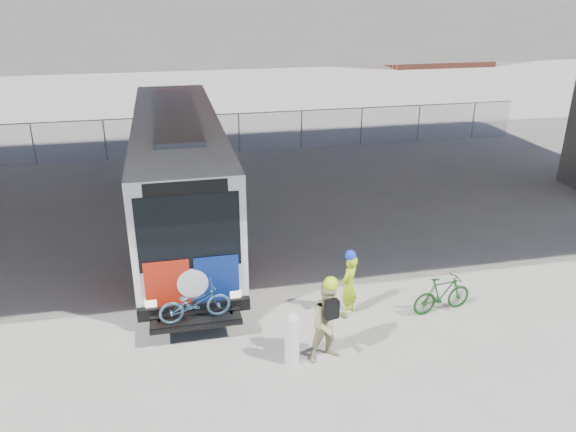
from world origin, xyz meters
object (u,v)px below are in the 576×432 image
object	(u,v)px
bus	(179,163)
cyclist_tan	(330,321)
bollard	(292,336)
cyclist_hivis	(349,283)
bike_parked	(442,294)

from	to	relation	value
bus	cyclist_tan	size ratio (longest dim) A/B	6.67
bus	bollard	bearing A→B (deg)	-76.65
bus	cyclist_tan	world-z (taller)	bus
cyclist_tan	cyclist_hivis	bearing A→B (deg)	49.44
bus	cyclist_tan	xyz separation A→B (m)	(2.66, -7.94, -1.20)
bus	cyclist_hivis	size ratio (longest dim) A/B	7.74
cyclist_hivis	cyclist_tan	size ratio (longest dim) A/B	0.86
cyclist_tan	bike_parked	bearing A→B (deg)	10.68
bike_parked	bollard	bearing A→B (deg)	98.37
bus	cyclist_hivis	xyz separation A→B (m)	(3.61, -6.34, -1.31)
bollard	cyclist_tan	size ratio (longest dim) A/B	0.61
bus	cyclist_tan	bearing A→B (deg)	-71.46
bollard	bike_parked	bearing A→B (deg)	16.31
cyclist_hivis	bike_parked	size ratio (longest dim) A/B	1.07
cyclist_hivis	bike_parked	xyz separation A→B (m)	(2.21, -0.42, -0.33)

